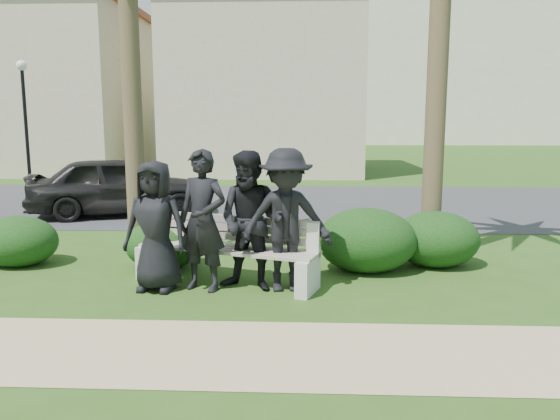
# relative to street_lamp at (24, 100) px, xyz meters

# --- Properties ---
(ground) EXTENTS (160.00, 160.00, 0.00)m
(ground) POSITION_rel_street_lamp_xyz_m (9.00, -12.00, -2.94)
(ground) COLOR #2B5117
(ground) RESTS_ON ground
(footpath) EXTENTS (30.00, 1.60, 0.01)m
(footpath) POSITION_rel_street_lamp_xyz_m (9.00, -13.80, -2.94)
(footpath) COLOR tan
(footpath) RESTS_ON ground
(asphalt_street) EXTENTS (160.00, 8.00, 0.01)m
(asphalt_street) POSITION_rel_street_lamp_xyz_m (9.00, -4.00, -2.94)
(asphalt_street) COLOR #2D2D30
(asphalt_street) RESTS_ON ground
(stucco_bldg_left) EXTENTS (10.40, 8.40, 7.30)m
(stucco_bldg_left) POSITION_rel_street_lamp_xyz_m (-3.00, 6.00, 0.72)
(stucco_bldg_left) COLOR #BDAD8E
(stucco_bldg_left) RESTS_ON ground
(stucco_bldg_right) EXTENTS (8.40, 8.40, 7.30)m
(stucco_bldg_right) POSITION_rel_street_lamp_xyz_m (8.00, 6.00, 0.72)
(stucco_bldg_right) COLOR #BDAD8E
(stucco_bldg_right) RESTS_ON ground
(hotel_tower) EXTENTS (26.00, 18.00, 37.30)m
(hotel_tower) POSITION_rel_street_lamp_xyz_m (23.00, 43.00, 10.46)
(hotel_tower) COLOR #ECE2C6
(hotel_tower) RESTS_ON ground
(street_lamp) EXTENTS (0.36, 0.36, 4.29)m
(street_lamp) POSITION_rel_street_lamp_xyz_m (0.00, 0.00, 0.00)
(street_lamp) COLOR black
(street_lamp) RESTS_ON ground
(park_bench) EXTENTS (2.72, 1.35, 0.89)m
(park_bench) POSITION_rel_street_lamp_xyz_m (8.61, -11.52, -2.54)
(park_bench) COLOR gray
(park_bench) RESTS_ON ground
(man_a) EXTENTS (0.91, 0.67, 1.72)m
(man_a) POSITION_rel_street_lamp_xyz_m (7.74, -11.86, -2.08)
(man_a) COLOR black
(man_a) RESTS_ON ground
(man_b) EXTENTS (0.79, 0.65, 1.86)m
(man_b) POSITION_rel_street_lamp_xyz_m (8.36, -11.82, -2.01)
(man_b) COLOR black
(man_b) RESTS_ON ground
(man_c) EXTENTS (1.06, 0.92, 1.84)m
(man_c) POSITION_rel_street_lamp_xyz_m (8.99, -11.78, -2.02)
(man_c) COLOR black
(man_c) RESTS_ON ground
(man_d) EXTENTS (1.30, 0.87, 1.88)m
(man_d) POSITION_rel_street_lamp_xyz_m (9.45, -11.79, -2.00)
(man_d) COLOR black
(man_d) RESTS_ON ground
(hedge_a) EXTENTS (1.22, 1.01, 0.80)m
(hedge_a) POSITION_rel_street_lamp_xyz_m (5.25, -10.69, -2.55)
(hedge_a) COLOR #12330E
(hedge_a) RESTS_ON ground
(hedge_b) EXTENTS (1.17, 0.97, 0.76)m
(hedge_b) POSITION_rel_street_lamp_xyz_m (7.54, -10.74, -2.56)
(hedge_b) COLOR #12330E
(hedge_b) RESTS_ON ground
(hedge_d) EXTENTS (1.49, 1.23, 0.97)m
(hedge_d) POSITION_rel_street_lamp_xyz_m (10.62, -10.75, -2.46)
(hedge_d) COLOR #12330E
(hedge_d) RESTS_ON ground
(hedge_e) EXTENTS (1.07, 0.89, 0.70)m
(hedge_e) POSITION_rel_street_lamp_xyz_m (10.57, -10.75, -2.59)
(hedge_e) COLOR #12330E
(hedge_e) RESTS_ON ground
(hedge_f) EXTENTS (1.34, 1.11, 0.88)m
(hedge_f) POSITION_rel_street_lamp_xyz_m (11.72, -10.43, -2.51)
(hedge_f) COLOR #12330E
(hedge_f) RESTS_ON ground
(car_a) EXTENTS (4.45, 2.85, 1.41)m
(car_a) POSITION_rel_street_lamp_xyz_m (5.30, -6.07, -2.24)
(car_a) COLOR black
(car_a) RESTS_ON ground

